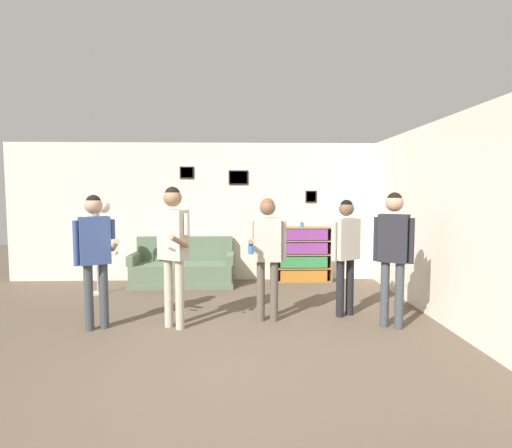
{
  "coord_description": "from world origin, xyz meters",
  "views": [
    {
      "loc": [
        0.39,
        -3.46,
        1.73
      ],
      "look_at": [
        0.57,
        2.19,
        1.28
      ],
      "focal_mm": 28.0,
      "sensor_mm": 36.0,
      "label": 1
    }
  ],
  "objects_px": {
    "person_player_foreground_left": "(95,247)",
    "person_player_foreground_center": "(173,241)",
    "person_watcher_holding_cup": "(267,246)",
    "person_spectator_far_right": "(393,245)",
    "couch": "(183,269)",
    "bookshelf": "(303,254)",
    "floor_lamp": "(96,221)",
    "person_spectator_near_bookshelf": "(346,245)",
    "drinking_cup": "(302,225)"
  },
  "relations": [
    {
      "from": "person_player_foreground_left",
      "to": "person_player_foreground_center",
      "type": "height_order",
      "value": "person_player_foreground_center"
    },
    {
      "from": "person_watcher_holding_cup",
      "to": "person_spectator_far_right",
      "type": "bearing_deg",
      "value": -11.31
    },
    {
      "from": "person_player_foreground_left",
      "to": "person_player_foreground_center",
      "type": "xyz_separation_m",
      "value": [
        0.97,
        0.02,
        0.08
      ]
    },
    {
      "from": "couch",
      "to": "bookshelf",
      "type": "relative_size",
      "value": 1.73
    },
    {
      "from": "floor_lamp",
      "to": "person_player_foreground_center",
      "type": "height_order",
      "value": "person_player_foreground_center"
    },
    {
      "from": "bookshelf",
      "to": "person_watcher_holding_cup",
      "type": "relative_size",
      "value": 0.66
    },
    {
      "from": "person_spectator_near_bookshelf",
      "to": "person_spectator_far_right",
      "type": "height_order",
      "value": "person_spectator_far_right"
    },
    {
      "from": "person_player_foreground_left",
      "to": "floor_lamp",
      "type": "bearing_deg",
      "value": 109.52
    },
    {
      "from": "couch",
      "to": "drinking_cup",
      "type": "xyz_separation_m",
      "value": [
        2.27,
        0.2,
        0.83
      ]
    },
    {
      "from": "bookshelf",
      "to": "floor_lamp",
      "type": "relative_size",
      "value": 0.69
    },
    {
      "from": "floor_lamp",
      "to": "person_watcher_holding_cup",
      "type": "relative_size",
      "value": 0.96
    },
    {
      "from": "person_player_foreground_left",
      "to": "person_watcher_holding_cup",
      "type": "xyz_separation_m",
      "value": [
        2.18,
        0.26,
        -0.03
      ]
    },
    {
      "from": "person_spectator_far_right",
      "to": "drinking_cup",
      "type": "xyz_separation_m",
      "value": [
        -0.77,
        2.71,
        0.04
      ]
    },
    {
      "from": "person_player_foreground_center",
      "to": "person_watcher_holding_cup",
      "type": "distance_m",
      "value": 1.24
    },
    {
      "from": "person_player_foreground_left",
      "to": "person_watcher_holding_cup",
      "type": "bearing_deg",
      "value": 6.84
    },
    {
      "from": "floor_lamp",
      "to": "drinking_cup",
      "type": "xyz_separation_m",
      "value": [
        3.62,
        0.88,
        -0.14
      ]
    },
    {
      "from": "person_player_foreground_left",
      "to": "person_spectator_near_bookshelf",
      "type": "distance_m",
      "value": 3.32
    },
    {
      "from": "couch",
      "to": "floor_lamp",
      "type": "bearing_deg",
      "value": -153.3
    },
    {
      "from": "bookshelf",
      "to": "floor_lamp",
      "type": "bearing_deg",
      "value": -166.49
    },
    {
      "from": "person_spectator_far_right",
      "to": "bookshelf",
      "type": "bearing_deg",
      "value": 105.25
    },
    {
      "from": "bookshelf",
      "to": "person_spectator_near_bookshelf",
      "type": "height_order",
      "value": "person_spectator_near_bookshelf"
    },
    {
      "from": "person_player_foreground_left",
      "to": "drinking_cup",
      "type": "xyz_separation_m",
      "value": [
        2.99,
        2.65,
        0.07
      ]
    },
    {
      "from": "person_watcher_holding_cup",
      "to": "drinking_cup",
      "type": "distance_m",
      "value": 2.52
    },
    {
      "from": "couch",
      "to": "person_player_foreground_center",
      "type": "distance_m",
      "value": 2.59
    },
    {
      "from": "person_spectator_near_bookshelf",
      "to": "person_spectator_far_right",
      "type": "distance_m",
      "value": 0.7
    },
    {
      "from": "person_watcher_holding_cup",
      "to": "drinking_cup",
      "type": "bearing_deg",
      "value": 71.28
    },
    {
      "from": "person_player_foreground_center",
      "to": "drinking_cup",
      "type": "bearing_deg",
      "value": 52.49
    },
    {
      "from": "couch",
      "to": "person_watcher_holding_cup",
      "type": "xyz_separation_m",
      "value": [
        1.46,
        -2.19,
        0.73
      ]
    },
    {
      "from": "floor_lamp",
      "to": "person_spectator_near_bookshelf",
      "type": "relative_size",
      "value": 0.98
    },
    {
      "from": "couch",
      "to": "drinking_cup",
      "type": "relative_size",
      "value": 19.98
    },
    {
      "from": "couch",
      "to": "drinking_cup",
      "type": "distance_m",
      "value": 2.42
    },
    {
      "from": "bookshelf",
      "to": "couch",
      "type": "bearing_deg",
      "value": -175.1
    },
    {
      "from": "floor_lamp",
      "to": "person_watcher_holding_cup",
      "type": "bearing_deg",
      "value": -28.29
    },
    {
      "from": "floor_lamp",
      "to": "person_player_foreground_left",
      "type": "relative_size",
      "value": 0.94
    },
    {
      "from": "floor_lamp",
      "to": "person_spectator_near_bookshelf",
      "type": "xyz_separation_m",
      "value": [
        3.91,
        -1.32,
        -0.26
      ]
    },
    {
      "from": "person_player_foreground_center",
      "to": "person_spectator_near_bookshelf",
      "type": "distance_m",
      "value": 2.36
    },
    {
      "from": "person_player_foreground_center",
      "to": "person_player_foreground_left",
      "type": "bearing_deg",
      "value": -178.8
    },
    {
      "from": "person_watcher_holding_cup",
      "to": "drinking_cup",
      "type": "relative_size",
      "value": 17.47
    },
    {
      "from": "person_spectator_far_right",
      "to": "drinking_cup",
      "type": "distance_m",
      "value": 2.81
    },
    {
      "from": "couch",
      "to": "person_spectator_near_bookshelf",
      "type": "distance_m",
      "value": 3.32
    },
    {
      "from": "person_spectator_far_right",
      "to": "drinking_cup",
      "type": "bearing_deg",
      "value": 105.87
    },
    {
      "from": "person_watcher_holding_cup",
      "to": "person_spectator_far_right",
      "type": "distance_m",
      "value": 1.61
    },
    {
      "from": "person_spectator_near_bookshelf",
      "to": "person_spectator_far_right",
      "type": "xyz_separation_m",
      "value": [
        0.47,
        -0.51,
        0.07
      ]
    },
    {
      "from": "floor_lamp",
      "to": "bookshelf",
      "type": "bearing_deg",
      "value": 13.51
    },
    {
      "from": "person_player_foreground_center",
      "to": "person_spectator_near_bookshelf",
      "type": "bearing_deg",
      "value": 10.7
    },
    {
      "from": "bookshelf",
      "to": "drinking_cup",
      "type": "height_order",
      "value": "drinking_cup"
    },
    {
      "from": "couch",
      "to": "floor_lamp",
      "type": "distance_m",
      "value": 1.8
    },
    {
      "from": "person_player_foreground_left",
      "to": "person_spectator_far_right",
      "type": "distance_m",
      "value": 3.76
    },
    {
      "from": "bookshelf",
      "to": "person_spectator_far_right",
      "type": "relative_size",
      "value": 0.63
    },
    {
      "from": "person_watcher_holding_cup",
      "to": "drinking_cup",
      "type": "xyz_separation_m",
      "value": [
        0.81,
        2.39,
        0.1
      ]
    }
  ]
}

